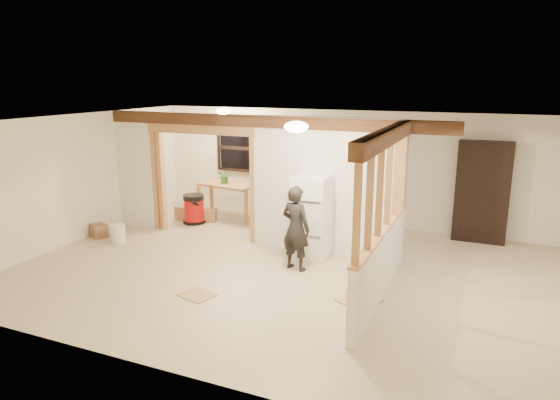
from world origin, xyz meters
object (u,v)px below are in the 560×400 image
at_px(woman, 296,228).
at_px(shop_vac, 194,209).
at_px(work_table, 228,201).
at_px(refrigerator, 312,217).
at_px(bookshelf, 482,192).

xyz_separation_m(woman, shop_vac, (-3.11, 1.69, -0.39)).
xyz_separation_m(woman, work_table, (-2.57, 2.30, -0.31)).
bearing_deg(refrigerator, bookshelf, 38.29).
bearing_deg(work_table, shop_vac, -122.23).
bearing_deg(shop_vac, woman, -28.59).
bearing_deg(woman, shop_vac, -14.57).
bearing_deg(work_table, bookshelf, 14.97).
distance_m(work_table, shop_vac, 0.81).
relative_size(shop_vac, bookshelf, 0.33).
xyz_separation_m(refrigerator, shop_vac, (-3.15, 1.02, -0.42)).
height_order(refrigerator, bookshelf, bookshelf).
bearing_deg(refrigerator, woman, -93.22).
distance_m(refrigerator, work_table, 3.09).
height_order(woman, bookshelf, bookshelf).
relative_size(woman, bookshelf, 0.73).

